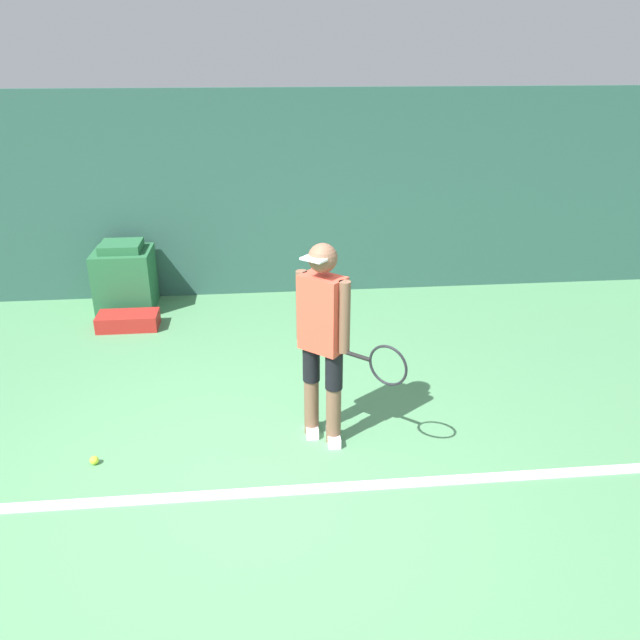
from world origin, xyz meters
TOP-DOWN VIEW (x-y plane):
  - ground_plane at (0.00, 0.00)m, footprint 24.00×24.00m
  - back_wall at (0.00, 3.98)m, footprint 24.00×0.10m
  - court_baseline at (0.00, -0.11)m, footprint 21.60×0.10m
  - tennis_player at (0.52, 0.54)m, footprint 0.76×0.69m
  - tennis_ball at (-1.28, 0.36)m, footprint 0.07×0.07m
  - covered_chair at (-1.59, 3.57)m, footprint 0.67×0.62m
  - equipment_bag at (-1.48, 2.95)m, footprint 0.68×0.35m

SIDE VIEW (x-z plane):
  - ground_plane at x=0.00m, z-range 0.00..0.00m
  - court_baseline at x=0.00m, z-range 0.00..0.01m
  - tennis_ball at x=-1.28m, z-range 0.00..0.07m
  - equipment_bag at x=-1.48m, z-range 0.00..0.18m
  - covered_chair at x=-1.59m, z-range -0.02..0.81m
  - tennis_player at x=0.52m, z-range 0.09..1.75m
  - back_wall at x=0.00m, z-range 0.00..2.53m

